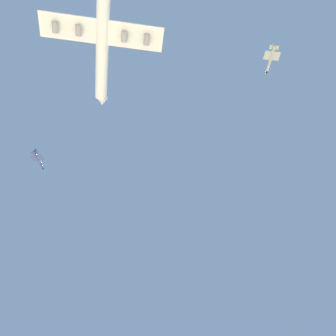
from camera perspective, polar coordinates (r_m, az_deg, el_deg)
name	(u,v)px	position (r m, az deg, el deg)	size (l,w,h in m)	color
carrier_jet	(102,33)	(171.90, -11.81, 22.88)	(62.93, 59.34, 18.53)	white
chase_jet_lead	(271,59)	(176.39, 18.15, 18.34)	(12.80, 12.87, 4.00)	#999EA3
chase_jet_right_wing	(38,160)	(215.54, -22.48, 1.37)	(10.26, 14.55, 4.00)	#38478C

